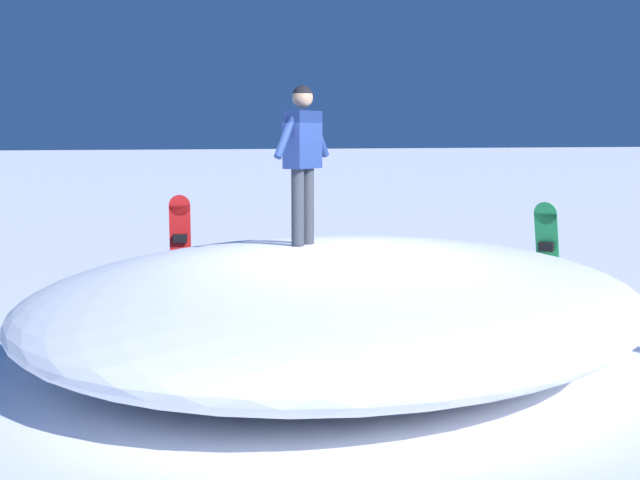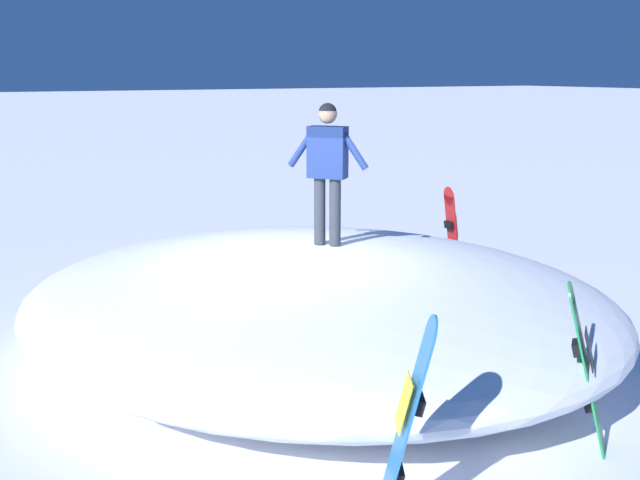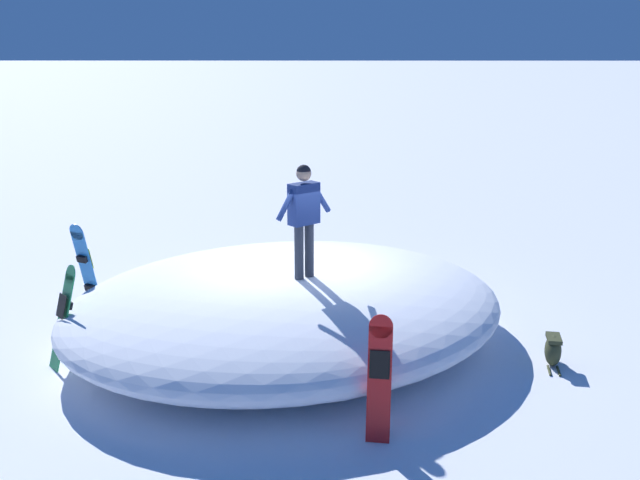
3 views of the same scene
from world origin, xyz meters
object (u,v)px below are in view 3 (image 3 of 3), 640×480
(snowboarder_standing, at_px, (304,211))
(snowboard_secondary_upright, at_px, (379,377))
(snowboard_primary_upright, at_px, (86,268))
(backpack_near, at_px, (553,350))
(snowboard_tertiary_upright, at_px, (64,315))

(snowboarder_standing, relative_size, snowboard_secondary_upright, 1.11)
(snowboard_secondary_upright, bearing_deg, snowboarder_standing, 19.51)
(snowboard_primary_upright, relative_size, backpack_near, 2.39)
(backpack_near, bearing_deg, snowboard_primary_upright, 74.92)
(snowboard_tertiary_upright, bearing_deg, backpack_near, -89.41)
(snowboard_primary_upright, bearing_deg, snowboard_tertiary_upright, -172.15)
(snowboarder_standing, height_order, snowboard_primary_upright, snowboarder_standing)
(snowboarder_standing, height_order, snowboard_tertiary_upright, snowboarder_standing)
(snowboarder_standing, xyz_separation_m, snowboard_tertiary_upright, (-0.64, 3.50, -1.43))
(snowboarder_standing, bearing_deg, backpack_near, -98.72)
(snowboard_secondary_upright, height_order, snowboard_tertiary_upright, snowboard_secondary_upright)
(snowboarder_standing, relative_size, snowboard_tertiary_upright, 1.13)
(snowboarder_standing, height_order, backpack_near, snowboarder_standing)
(snowboard_primary_upright, relative_size, snowboard_secondary_upright, 1.08)
(snowboard_tertiary_upright, bearing_deg, snowboard_secondary_upright, -115.06)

